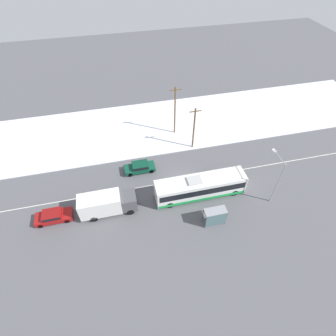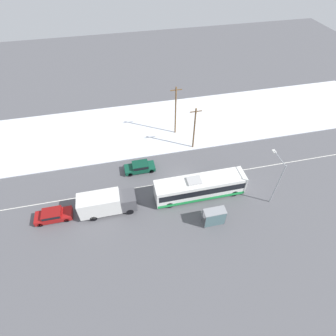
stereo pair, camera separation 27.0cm
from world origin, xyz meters
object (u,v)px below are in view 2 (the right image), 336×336
object	(u,v)px
pedestrian_at_stop	(219,210)
parked_car_near_truck	(53,215)
sedan_car	(140,167)
utility_pole_roadside	(194,128)
bus_shelter	(215,216)
box_truck	(106,203)
utility_pole_snowlot	(176,111)
city_bus	(200,187)
streetlamp	(277,176)

from	to	relation	value
pedestrian_at_stop	parked_car_near_truck	bearing A→B (deg)	168.96
sedan_car	utility_pole_roadside	size ratio (longest dim) A/B	0.60
bus_shelter	box_truck	bearing A→B (deg)	159.21
utility_pole_snowlot	city_bus	bearing A→B (deg)	-89.91
parked_car_near_truck	streetlamp	distance (m)	27.80
sedan_car	streetlamp	distance (m)	18.37
parked_car_near_truck	bus_shelter	size ratio (longest dim) A/B	1.67
sedan_car	pedestrian_at_stop	bearing A→B (deg)	130.53
streetlamp	city_bus	bearing A→B (deg)	164.27
bus_shelter	utility_pole_roadside	size ratio (longest dim) A/B	0.36
sedan_car	streetlamp	size ratio (longest dim) A/B	0.64
pedestrian_at_stop	utility_pole_roadside	world-z (taller)	utility_pole_roadside
city_bus	bus_shelter	bearing A→B (deg)	-85.31
sedan_car	bus_shelter	bearing A→B (deg)	124.23
box_truck	bus_shelter	xyz separation A→B (m)	(12.47, -4.74, -0.03)
parked_car_near_truck	bus_shelter	bearing A→B (deg)	-14.81
box_truck	streetlamp	bearing A→B (deg)	-6.68
city_bus	parked_car_near_truck	distance (m)	18.70
sedan_car	utility_pole_snowlot	bearing A→B (deg)	-133.20
sedan_car	parked_car_near_truck	world-z (taller)	sedan_car
parked_car_near_truck	bus_shelter	world-z (taller)	bus_shelter
parked_car_near_truck	streetlamp	bearing A→B (deg)	-5.72
box_truck	streetlamp	xyz separation A→B (m)	(20.83, -2.44, 2.70)
pedestrian_at_stop	utility_pole_roadside	distance (m)	13.37
parked_car_near_truck	streetlamp	world-z (taller)	streetlamp
city_bus	pedestrian_at_stop	world-z (taller)	city_bus
city_bus	streetlamp	bearing A→B (deg)	-15.73
sedan_car	bus_shelter	xyz separation A→B (m)	(7.44, -10.94, 0.90)
box_truck	utility_pole_snowlot	xyz separation A→B (m)	(12.06, 13.69, 2.75)
bus_shelter	sedan_car	bearing A→B (deg)	124.23
city_bus	bus_shelter	xyz separation A→B (m)	(0.39, -4.76, 0.09)
parked_car_near_truck	utility_pole_roadside	world-z (taller)	utility_pole_roadside
utility_pole_roadside	sedan_car	bearing A→B (deg)	-159.89
parked_car_near_truck	utility_pole_snowlot	xyz separation A→B (m)	(18.66, 13.38, 3.68)
bus_shelter	utility_pole_snowlot	bearing A→B (deg)	91.28
utility_pole_snowlot	bus_shelter	bearing A→B (deg)	-88.72
box_truck	utility_pole_roadside	bearing A→B (deg)	34.17
pedestrian_at_stop	bus_shelter	size ratio (longest dim) A/B	0.64
city_bus	streetlamp	xyz separation A→B (m)	(8.74, -2.46, 2.82)
bus_shelter	streetlamp	world-z (taller)	streetlamp
city_bus	utility_pole_roadside	xyz separation A→B (m)	(1.87, 9.44, 2.24)
utility_pole_roadside	utility_pole_snowlot	xyz separation A→B (m)	(-1.89, 4.22, 0.64)
box_truck	sedan_car	bearing A→B (deg)	50.96
streetlamp	utility_pole_snowlot	size ratio (longest dim) A/B	0.80
streetlamp	bus_shelter	bearing A→B (deg)	-164.62
utility_pole_snowlot	parked_car_near_truck	bearing A→B (deg)	-144.35
parked_car_near_truck	pedestrian_at_stop	bearing A→B (deg)	-11.04
parked_car_near_truck	utility_pole_snowlot	distance (m)	23.26
pedestrian_at_stop	streetlamp	xyz separation A→B (m)	(7.42, 1.16, 3.37)
box_truck	parked_car_near_truck	bearing A→B (deg)	177.33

